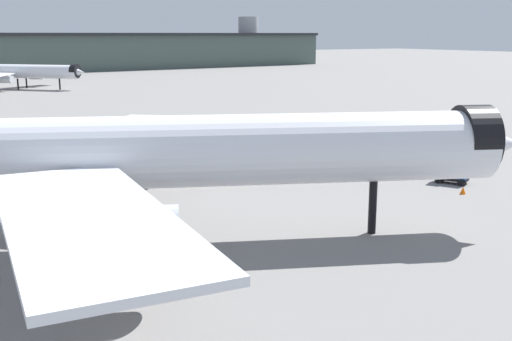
{
  "coord_description": "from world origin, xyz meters",
  "views": [
    {
      "loc": [
        -13.52,
        -40.54,
        15.0
      ],
      "look_at": [
        9.02,
        -2.53,
        5.2
      ],
      "focal_mm": 43.34,
      "sensor_mm": 36.0,
      "label": 1
    }
  ],
  "objects_px": {
    "airliner_far_taxiway": "(26,72)",
    "baggage_tug_wing": "(451,174)",
    "traffic_cone_near_nose": "(463,190)",
    "service_truck_front": "(45,150)",
    "airliner_near_gate": "(160,154)"
  },
  "relations": [
    {
      "from": "airliner_far_taxiway",
      "to": "service_truck_front",
      "type": "bearing_deg",
      "value": -54.65
    },
    {
      "from": "airliner_near_gate",
      "to": "baggage_tug_wing",
      "type": "relative_size",
      "value": 14.64
    },
    {
      "from": "service_truck_front",
      "to": "baggage_tug_wing",
      "type": "xyz_separation_m",
      "value": [
        33.67,
        -31.34,
        -0.62
      ]
    },
    {
      "from": "baggage_tug_wing",
      "to": "traffic_cone_near_nose",
      "type": "bearing_deg",
      "value": 119.29
    },
    {
      "from": "service_truck_front",
      "to": "traffic_cone_near_nose",
      "type": "height_order",
      "value": "service_truck_front"
    },
    {
      "from": "airliner_far_taxiway",
      "to": "baggage_tug_wing",
      "type": "relative_size",
      "value": 8.25
    },
    {
      "from": "airliner_far_taxiway",
      "to": "baggage_tug_wing",
      "type": "bearing_deg",
      "value": -38.58
    },
    {
      "from": "airliner_far_taxiway",
      "to": "traffic_cone_near_nose",
      "type": "height_order",
      "value": "airliner_far_taxiway"
    },
    {
      "from": "traffic_cone_near_nose",
      "to": "airliner_far_taxiway",
      "type": "bearing_deg",
      "value": 95.27
    },
    {
      "from": "service_truck_front",
      "to": "airliner_near_gate",
      "type": "bearing_deg",
      "value": 96.52
    },
    {
      "from": "baggage_tug_wing",
      "to": "traffic_cone_near_nose",
      "type": "height_order",
      "value": "baggage_tug_wing"
    },
    {
      "from": "airliner_far_taxiway",
      "to": "baggage_tug_wing",
      "type": "xyz_separation_m",
      "value": [
        15.5,
        -138.06,
        -3.81
      ]
    },
    {
      "from": "airliner_near_gate",
      "to": "service_truck_front",
      "type": "height_order",
      "value": "airliner_near_gate"
    },
    {
      "from": "service_truck_front",
      "to": "baggage_tug_wing",
      "type": "distance_m",
      "value": 46.0
    },
    {
      "from": "service_truck_front",
      "to": "traffic_cone_near_nose",
      "type": "distance_m",
      "value": 47.01
    }
  ]
}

